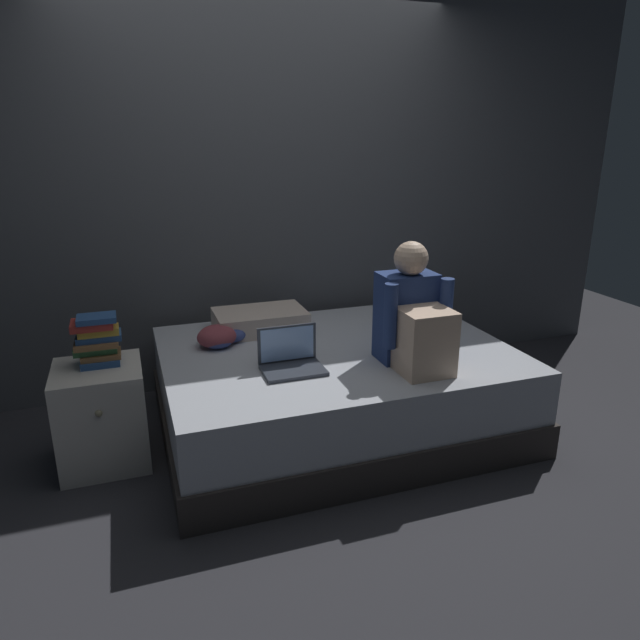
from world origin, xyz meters
name	(u,v)px	position (x,y,z in m)	size (l,w,h in m)	color
ground_plane	(320,455)	(0.00, 0.00, 0.00)	(8.00, 8.00, 0.00)	#2D2D33
wall_back	(261,186)	(0.00, 1.20, 1.35)	(5.60, 0.10, 2.70)	#4C4F54
bed	(336,388)	(0.20, 0.30, 0.25)	(2.00, 1.50, 0.50)	#332D2B
nightstand	(102,415)	(-1.10, 0.33, 0.27)	(0.44, 0.46, 0.54)	beige
person_sitting	(413,319)	(0.50, -0.05, 0.75)	(0.39, 0.44, 0.66)	navy
laptop	(291,359)	(-0.13, 0.09, 0.55)	(0.32, 0.23, 0.22)	#333842
pillow	(260,321)	(-0.14, 0.75, 0.56)	(0.56, 0.36, 0.13)	beige
book_stack	(97,340)	(-1.08, 0.38, 0.67)	(0.24, 0.17, 0.26)	#284C84
clothes_pile	(219,336)	(-0.43, 0.56, 0.55)	(0.30, 0.23, 0.13)	#8E3D47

